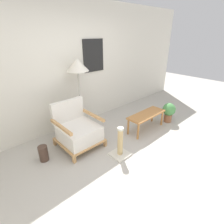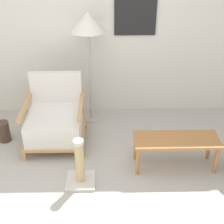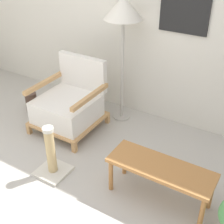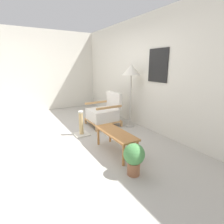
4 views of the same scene
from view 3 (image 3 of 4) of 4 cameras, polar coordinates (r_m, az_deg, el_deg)
name	(u,v)px [view 3 (image 3 of 4)]	position (r m, az deg, el deg)	size (l,w,h in m)	color
ground_plane	(28,200)	(3.19, -15.03, -15.26)	(14.00, 14.00, 0.00)	#B7B2A8
wall_back	(134,10)	(3.95, 4.06, 18.06)	(8.00, 0.09, 2.70)	silver
armchair	(69,105)	(3.89, -7.81, 1.35)	(0.75, 0.76, 0.86)	tan
floor_lamp	(123,13)	(3.67, 2.09, 17.68)	(0.46, 0.46, 1.57)	#B7B2A8
coffee_table	(161,171)	(2.90, 8.89, -10.58)	(0.97, 0.35, 0.40)	#B2753D
vase	(31,102)	(4.43, -14.52, 1.75)	(0.16, 0.16, 0.28)	#473328
scratching_post	(52,158)	(3.29, -10.99, -8.23)	(0.32, 0.32, 0.57)	beige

